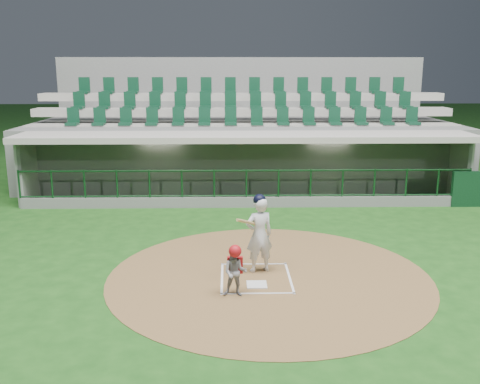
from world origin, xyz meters
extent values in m
plane|color=#164313|center=(0.00, 0.00, 0.00)|extent=(120.00, 120.00, 0.00)
cylinder|color=brown|center=(0.30, -0.20, 0.01)|extent=(7.20, 7.20, 0.01)
cube|color=silver|center=(0.00, -0.70, 0.02)|extent=(0.43, 0.43, 0.02)
cube|color=white|center=(-0.75, -0.30, 0.02)|extent=(0.05, 1.80, 0.01)
cube|color=white|center=(0.75, -0.30, 0.02)|extent=(0.05, 1.80, 0.01)
cube|color=silver|center=(0.00, 0.55, 0.02)|extent=(1.55, 0.05, 0.01)
cube|color=silver|center=(0.00, -1.15, 0.02)|extent=(1.55, 0.05, 0.01)
cube|color=slate|center=(0.00, 7.50, -0.55)|extent=(15.00, 3.00, 0.10)
cube|color=slate|center=(0.00, 9.10, 0.85)|extent=(15.00, 0.20, 2.70)
cube|color=#B6B3A1|center=(0.00, 8.98, 1.10)|extent=(13.50, 0.04, 0.90)
cube|color=gray|center=(-7.50, 7.50, 0.85)|extent=(0.20, 3.00, 2.70)
cube|color=gray|center=(7.50, 7.50, 0.85)|extent=(0.20, 3.00, 2.70)
cube|color=#A39C93|center=(0.00, 7.25, 2.30)|extent=(15.40, 3.50, 0.20)
cube|color=slate|center=(0.00, 5.95, 0.15)|extent=(15.00, 0.15, 0.40)
cube|color=black|center=(0.00, 5.95, 1.73)|extent=(15.00, 0.01, 0.95)
cube|color=brown|center=(0.00, 8.55, -0.28)|extent=(12.75, 0.40, 0.45)
cube|color=white|center=(-3.00, 7.50, 2.17)|extent=(1.30, 0.35, 0.04)
cube|color=white|center=(3.00, 7.50, 2.17)|extent=(1.30, 0.35, 0.04)
cube|color=black|center=(7.80, 5.90, 0.60)|extent=(1.80, 0.18, 1.20)
imported|color=maroon|center=(-4.65, 8.40, 0.44)|extent=(1.26, 0.77, 1.88)
imported|color=maroon|center=(-0.76, 8.18, 0.27)|extent=(0.96, 0.51, 1.55)
imported|color=#B51E13|center=(1.48, 8.14, 0.35)|extent=(0.97, 0.80, 1.69)
imported|color=#A81912|center=(5.57, 8.22, 0.32)|extent=(1.60, 1.00, 1.65)
cube|color=slate|center=(0.00, 10.75, 1.15)|extent=(17.00, 6.50, 2.50)
cube|color=gray|center=(0.00, 9.25, 2.30)|extent=(16.60, 0.95, 0.30)
cube|color=gray|center=(0.00, 10.20, 2.85)|extent=(16.60, 0.95, 0.30)
cube|color=#A19B91|center=(0.00, 11.15, 3.40)|extent=(16.60, 0.95, 0.30)
cube|color=slate|center=(0.00, 14.10, 2.53)|extent=(17.00, 0.25, 5.05)
imported|color=silver|center=(0.09, 0.11, 0.88)|extent=(0.73, 0.59, 1.74)
sphere|color=black|center=(0.09, 0.11, 1.69)|extent=(0.28, 0.28, 0.28)
cylinder|color=tan|center=(-0.16, -0.14, 1.25)|extent=(0.58, 0.79, 0.39)
imported|color=gray|center=(-0.47, -1.24, 0.52)|extent=(0.53, 0.43, 1.01)
sphere|color=#B01319|center=(-0.47, -1.24, 0.97)|extent=(0.26, 0.26, 0.26)
cube|color=#AD1217|center=(-0.47, -1.09, 0.62)|extent=(0.32, 0.10, 0.35)
camera|label=1|loc=(-0.60, -11.40, 4.54)|focal=40.00mm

